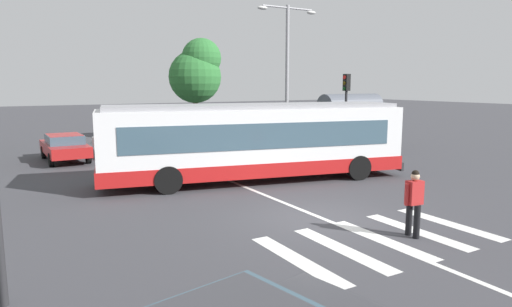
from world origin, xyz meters
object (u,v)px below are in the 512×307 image
at_px(traffic_light_far_corner, 346,101).
at_px(parked_car_red, 65,146).
at_px(city_transit_bus, 255,141).
at_px(twin_arm_street_lamp, 287,63).
at_px(parked_car_white, 122,142).
at_px(parked_car_black, 165,139).
at_px(background_tree_right, 197,72).
at_px(bus_stop_shelter, 350,107).
at_px(pedestrian_crossing_street, 414,200).
at_px(parked_car_charcoal, 213,137).

bearing_deg(traffic_light_far_corner, parked_car_red, 158.06).
distance_m(city_transit_bus, twin_arm_street_lamp, 8.59).
xyz_separation_m(parked_car_white, parked_car_black, (2.45, 0.15, 0.00)).
distance_m(city_transit_bus, traffic_light_far_corner, 8.49).
distance_m(city_transit_bus, background_tree_right, 14.04).
height_order(bus_stop_shelter, background_tree_right, background_tree_right).
xyz_separation_m(pedestrian_crossing_street, parked_car_black, (-0.71, 16.91, -0.20)).
xyz_separation_m(parked_car_white, parked_car_charcoal, (5.27, -0.19, 0.00)).
bearing_deg(background_tree_right, bus_stop_shelter, -47.08).
bearing_deg(pedestrian_crossing_street, parked_car_red, 109.80).
bearing_deg(parked_car_red, pedestrian_crossing_street, -70.20).
xyz_separation_m(parked_car_red, parked_car_black, (5.29, 0.22, 0.00)).
bearing_deg(parked_car_red, city_transit_bus, -56.19).
relative_size(pedestrian_crossing_street, parked_car_black, 0.38).
distance_m(parked_car_black, twin_arm_street_lamp, 8.10).
relative_size(parked_car_black, traffic_light_far_corner, 1.04).
bearing_deg(city_transit_bus, pedestrian_crossing_street, -89.43).
relative_size(pedestrian_crossing_street, parked_car_red, 0.38).
distance_m(bus_stop_shelter, twin_arm_street_lamp, 5.43).
relative_size(city_transit_bus, parked_car_white, 2.66).
bearing_deg(traffic_light_far_corner, parked_car_white, 152.71).
height_order(parked_car_white, parked_car_black, same).
xyz_separation_m(city_transit_bus, twin_arm_street_lamp, (5.40, 5.74, 3.42)).
relative_size(pedestrian_crossing_street, parked_car_white, 0.37).
height_order(parked_car_white, parked_car_charcoal, same).
distance_m(parked_car_white, traffic_light_far_corner, 12.30).
relative_size(parked_car_red, parked_car_white, 0.97).
xyz_separation_m(parked_car_charcoal, bus_stop_shelter, (7.99, -2.93, 1.65)).
bearing_deg(city_transit_bus, parked_car_black, 94.01).
xyz_separation_m(parked_car_charcoal, background_tree_right, (1.00, 4.58, 3.92)).
xyz_separation_m(bus_stop_shelter, background_tree_right, (-6.98, 7.51, 2.26)).
distance_m(parked_car_red, twin_arm_street_lamp, 12.49).
relative_size(parked_car_red, parked_car_charcoal, 1.00).
bearing_deg(background_tree_right, pedestrian_crossing_street, -98.37).
xyz_separation_m(city_transit_bus, parked_car_red, (-5.93, 8.85, -0.82)).
relative_size(pedestrian_crossing_street, parked_car_charcoal, 0.38).
xyz_separation_m(parked_car_red, bus_stop_shelter, (16.10, -3.04, 1.65)).
height_order(pedestrian_crossing_street, parked_car_charcoal, pedestrian_crossing_street).
relative_size(parked_car_white, twin_arm_street_lamp, 0.58).
xyz_separation_m(parked_car_red, background_tree_right, (9.12, 4.47, 3.92)).
distance_m(parked_car_black, traffic_light_far_corner, 10.31).
bearing_deg(parked_car_charcoal, parked_car_red, 179.18).
height_order(pedestrian_crossing_street, twin_arm_street_lamp, twin_arm_street_lamp).
height_order(parked_car_charcoal, bus_stop_shelter, bus_stop_shelter).
distance_m(pedestrian_crossing_street, parked_car_black, 16.92).
height_order(parked_car_red, parked_car_white, same).
bearing_deg(bus_stop_shelter, traffic_light_far_corner, -135.77).
bearing_deg(city_transit_bus, background_tree_right, 76.53).
distance_m(parked_car_charcoal, bus_stop_shelter, 8.67).
height_order(pedestrian_crossing_street, parked_car_white, pedestrian_crossing_street).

